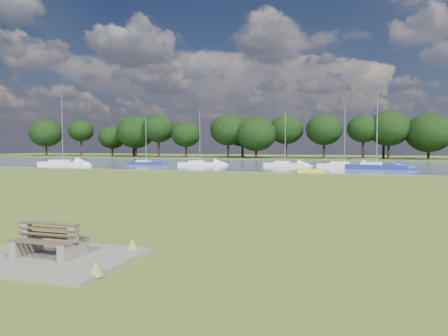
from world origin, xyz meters
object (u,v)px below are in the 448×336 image
(sailboat_0, at_px, (146,162))
(sailboat_8, at_px, (285,163))
(sailboat_4, at_px, (344,164))
(bench_pair, at_px, (49,241))
(sailboat_3, at_px, (62,162))
(kayak, at_px, (311,171))
(sailboat_6, at_px, (376,165))
(sailboat_2, at_px, (199,163))

(sailboat_0, xyz_separation_m, sailboat_8, (19.84, 2.04, 0.03))
(sailboat_0, xyz_separation_m, sailboat_4, (27.57, 0.98, 0.05))
(sailboat_0, height_order, sailboat_8, sailboat_8)
(bench_pair, bearing_deg, sailboat_0, 115.19)
(sailboat_4, relative_size, sailboat_8, 1.08)
(sailboat_4, bearing_deg, sailboat_3, -168.00)
(sailboat_3, relative_size, sailboat_4, 1.21)
(kayak, xyz_separation_m, sailboat_4, (2.80, 10.06, 0.31))
(sailboat_6, bearing_deg, sailboat_0, -177.24)
(sailboat_6, height_order, sailboat_8, sailboat_6)
(sailboat_4, xyz_separation_m, sailboat_6, (3.80, -2.72, 0.07))
(sailboat_6, bearing_deg, sailboat_4, 150.31)
(sailboat_2, distance_m, sailboat_4, 19.59)
(sailboat_3, bearing_deg, sailboat_2, 18.68)
(sailboat_2, bearing_deg, sailboat_0, 170.71)
(sailboat_6, bearing_deg, sailboat_3, -168.16)
(bench_pair, height_order, sailboat_2, sailboat_2)
(kayak, relative_size, sailboat_0, 0.43)
(sailboat_8, bearing_deg, sailboat_3, -159.90)
(sailboat_4, height_order, sailboat_6, sailboat_6)
(sailboat_0, bearing_deg, bench_pair, -64.57)
(sailboat_0, bearing_deg, sailboat_2, 5.68)
(sailboat_2, distance_m, sailboat_8, 11.92)
(sailboat_0, bearing_deg, sailboat_6, -3.98)
(kayak, bearing_deg, sailboat_6, 30.83)
(sailboat_2, height_order, sailboat_3, sailboat_3)
(bench_pair, relative_size, sailboat_2, 0.22)
(sailboat_0, distance_m, sailboat_4, 27.59)
(bench_pair, bearing_deg, sailboat_2, 106.56)
(kayak, xyz_separation_m, sailboat_0, (-24.77, 9.08, 0.26))
(sailboat_0, distance_m, sailboat_6, 31.41)
(kayak, relative_size, sailboat_4, 0.36)
(sailboat_0, xyz_separation_m, sailboat_2, (7.98, 0.91, 0.01))
(sailboat_4, bearing_deg, sailboat_6, -34.21)
(sailboat_4, height_order, sailboat_8, sailboat_4)
(sailboat_6, bearing_deg, kayak, -125.97)
(bench_pair, bearing_deg, sailboat_4, 83.77)
(sailboat_3, height_order, sailboat_8, sailboat_3)
(sailboat_2, height_order, sailboat_4, sailboat_4)
(bench_pair, distance_m, sailboat_2, 50.35)
(sailboat_0, xyz_separation_m, sailboat_3, (-9.70, -5.99, 0.10))
(bench_pair, distance_m, sailboat_3, 52.65)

